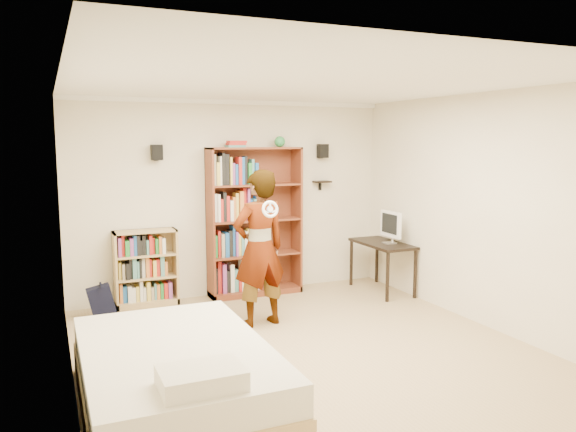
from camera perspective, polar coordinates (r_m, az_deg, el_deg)
name	(u,v)px	position (r m, az deg, el deg)	size (l,w,h in m)	color
ground	(310,353)	(5.91, 2.23, -13.70)	(4.50, 5.00, 0.01)	tan
room_shell	(311,181)	(5.51, 2.32, 3.61)	(4.52, 5.02, 2.71)	#EDE6CB
crown_molding	(311,86)	(5.52, 2.37, 13.05)	(4.50, 5.00, 0.06)	white
speaker_left	(157,152)	(7.48, -13.19, 6.31)	(0.14, 0.12, 0.20)	black
speaker_right	(323,151)	(8.25, 3.55, 6.61)	(0.14, 0.12, 0.20)	black
wall_shelf	(322,182)	(8.28, 3.49, 3.50)	(0.25, 0.16, 0.03)	black
tall_bookshelf	(255,222)	(7.81, -3.40, -0.59)	(1.30, 0.38, 2.06)	maroon
low_bookshelf	(146,268)	(7.57, -14.23, -5.16)	(0.80, 0.30, 1.00)	tan
computer_desk	(382,267)	(8.17, 9.51, -5.12)	(0.52, 1.05, 0.71)	black
imac	(390,227)	(8.00, 10.29, -1.15)	(0.09, 0.45, 0.45)	white
daybed	(175,369)	(4.77, -11.36, -14.98)	(1.44, 2.22, 0.66)	silver
person	(259,248)	(6.51, -2.92, -3.30)	(0.67, 0.44, 1.83)	black
wii_wheel	(270,209)	(6.11, -1.83, 0.69)	(0.19, 0.19, 0.03)	white
navy_bag	(102,302)	(7.26, -18.41, -8.25)	(0.31, 0.20, 0.42)	black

